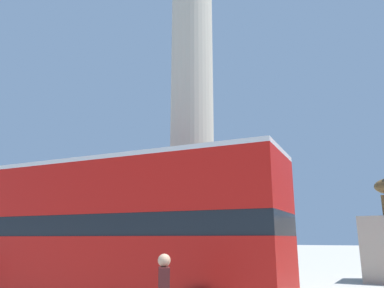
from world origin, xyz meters
The scene contains 4 objects.
ground_plane centered at (0.00, 0.00, 0.00)m, with size 200.00×200.00×0.00m, color #9E9B93.
monument_column centered at (0.00, 0.00, 9.21)m, with size 6.14×6.14×24.82m.
bus_c centered at (0.69, -7.14, 2.31)m, with size 10.87×3.27×4.16m.
street_lamp centered at (3.96, -3.46, 3.11)m, with size 0.46×0.46×5.22m.
Camera 1 is at (8.23, -15.73, 2.04)m, focal length 35.00 mm.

